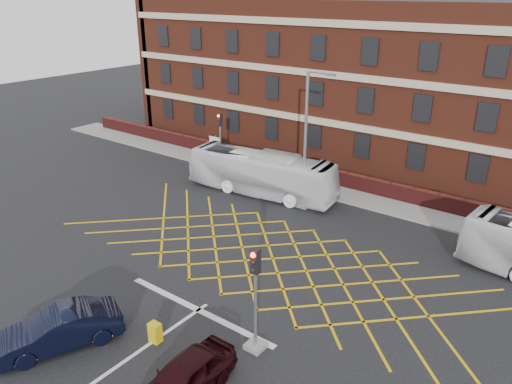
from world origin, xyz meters
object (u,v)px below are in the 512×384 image
Objects in this scene: direction_signs at (215,146)px; utility_cabinet at (155,332)px; bus_left at (261,173)px; street_lamp at (305,163)px; car_maroon at (185,377)px; car_navy at (59,329)px; traffic_light_near at (255,309)px; traffic_light_far at (221,146)px.

utility_cabinet is (12.30, -17.51, -0.97)m from direction_signs.
street_lamp is at bearing -96.43° from bus_left.
car_maroon is 1.84× the size of direction_signs.
street_lamp is at bearing 112.31° from car_navy.
traffic_light_near is at bearing 59.48° from car_navy.
traffic_light_far is at bearing 123.50° from utility_cabinet.
car_navy is at bearing -138.65° from utility_cabinet.
car_navy is 1.08× the size of traffic_light_far.
car_maroon is (5.53, 1.14, -0.07)m from car_navy.
direction_signs is at bearing 125.09° from utility_cabinet.
car_navy is at bearing -64.20° from direction_signs.
street_lamp is at bearing 108.44° from car_maroon.
direction_signs is (-9.61, 19.87, 0.62)m from car_navy.
car_navy reaches higher than car_maroon.
traffic_light_far reaches higher than utility_cabinet.
traffic_light_near and traffic_light_far have the same top height.
traffic_light_far reaches higher than car_navy.
traffic_light_far is 20.16m from utility_cabinet.
direction_signs is (-15.13, 18.74, 0.69)m from car_maroon.
street_lamp is (0.35, 16.98, 2.09)m from car_navy.
traffic_light_far is at bearing 134.40° from traffic_light_near.
bus_left reaches higher than car_maroon.
utility_cabinet is at bearing -80.89° from street_lamp.
car_maroon is 22.80m from traffic_light_far.
direction_signs is at bearing 139.29° from car_navy.
bus_left is 2.54× the size of car_maroon.
traffic_light_far is 5.23× the size of utility_cabinet.
traffic_light_near reaches higher than bus_left.
utility_cabinet is (-3.35, -2.02, -1.36)m from traffic_light_near.
bus_left is 2.41× the size of traffic_light_far.
traffic_light_near is at bearing -150.31° from bus_left.
car_maroon is 0.48× the size of street_lamp.
utility_cabinet is at bearing -56.50° from traffic_light_far.
bus_left is 17.28m from car_navy.
street_lamp reaches higher than utility_cabinet.
street_lamp reaches higher than direction_signs.
car_maroon is 0.95× the size of traffic_light_far.
traffic_light_near is 5.23× the size of utility_cabinet.
car_maroon is at bearing 35.10° from car_navy.
car_maroon is at bearing -71.90° from street_lamp.
bus_left is at bearing -23.59° from direction_signs.
car_navy is 17.11m from street_lamp.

